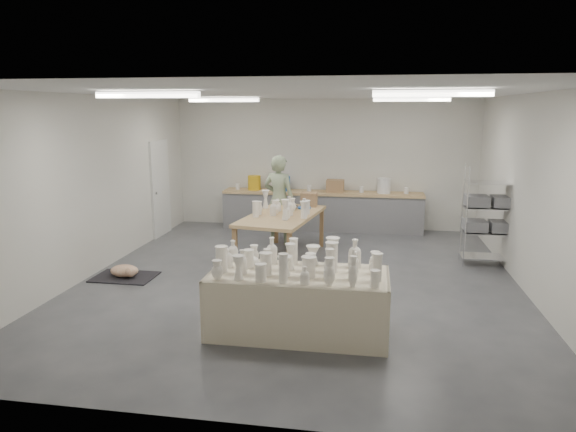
% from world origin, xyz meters
% --- Properties ---
extents(room, '(8.00, 8.02, 3.00)m').
position_xyz_m(room, '(-0.11, 0.08, 2.06)').
color(room, '#424449').
rests_on(room, ground).
extents(back_counter, '(4.60, 0.60, 1.24)m').
position_xyz_m(back_counter, '(-0.01, 3.68, 0.49)').
color(back_counter, tan).
rests_on(back_counter, ground).
extents(wire_shelf, '(0.88, 0.48, 1.80)m').
position_xyz_m(wire_shelf, '(3.20, 1.40, 0.92)').
color(wire_shelf, silver).
rests_on(wire_shelf, ground).
extents(drying_table, '(2.21, 1.05, 1.15)m').
position_xyz_m(drying_table, '(0.27, -1.99, 0.44)').
color(drying_table, olive).
rests_on(drying_table, ground).
extents(work_table, '(1.46, 2.40, 1.21)m').
position_xyz_m(work_table, '(-0.47, 1.29, 0.85)').
color(work_table, tan).
rests_on(work_table, ground).
extents(rug, '(1.00, 0.70, 0.02)m').
position_xyz_m(rug, '(-2.90, -0.35, 0.01)').
color(rug, black).
rests_on(rug, ground).
extents(cat, '(0.56, 0.48, 0.20)m').
position_xyz_m(cat, '(-2.88, -0.36, 0.12)').
color(cat, white).
rests_on(cat, rug).
extents(potter, '(0.77, 0.62, 1.85)m').
position_xyz_m(potter, '(-0.75, 2.28, 0.93)').
color(potter, gray).
rests_on(potter, ground).
extents(red_stool, '(0.40, 0.40, 0.31)m').
position_xyz_m(red_stool, '(-0.75, 2.55, 0.27)').
color(red_stool, red).
rests_on(red_stool, ground).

